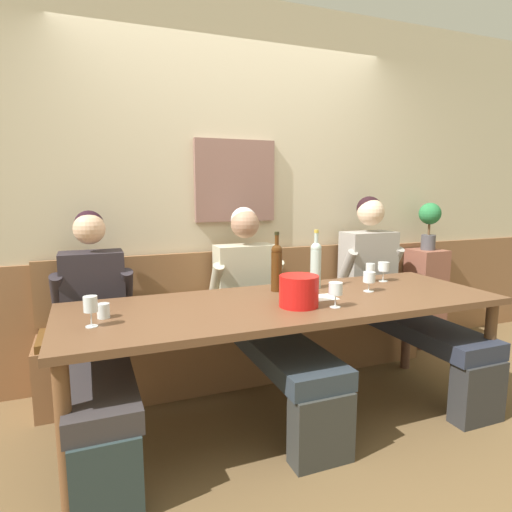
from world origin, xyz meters
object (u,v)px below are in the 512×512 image
object	(u,v)px
wine_glass_mid_right	(370,269)
person_right_seat	(394,289)
ice_bucket	(298,291)
wine_glass_near_bucket	(90,305)
dining_table	(288,312)
wine_bottle_clear_water	(277,266)
wine_glass_right_end	(384,268)
person_left_seat	(96,328)
wine_glass_mid_left	(336,290)
person_center_right_seat	(265,311)
wall_bench	(246,339)
wine_bottle_amber_mid	(316,263)
wine_glass_left_end	(369,278)
potted_plant	(430,220)
water_tumbler_right	(103,311)

from	to	relation	value
wine_glass_mid_right	person_right_seat	bearing A→B (deg)	19.55
ice_bucket	wine_glass_near_bucket	distance (m)	1.08
dining_table	wine_bottle_clear_water	size ratio (longest dim) A/B	6.73
wine_bottle_clear_water	wine_glass_right_end	world-z (taller)	wine_bottle_clear_water
person_right_seat	ice_bucket	distance (m)	1.20
ice_bucket	wine_bottle_clear_water	world-z (taller)	wine_bottle_clear_water
person_left_seat	wine_glass_right_end	size ratio (longest dim) A/B	9.56
wine_bottle_clear_water	wine_glass_mid_left	size ratio (longest dim) A/B	2.71
person_left_seat	person_center_right_seat	world-z (taller)	person_center_right_seat
wall_bench	wine_glass_mid_left	world-z (taller)	wall_bench
ice_bucket	wine_glass_right_end	world-z (taller)	ice_bucket
wall_bench	wine_glass_right_end	bearing A→B (deg)	-28.97
wall_bench	wine_bottle_amber_mid	bearing A→B (deg)	-57.51
person_center_right_seat	wine_bottle_clear_water	distance (m)	0.33
person_left_seat	wine_glass_near_bucket	bearing A→B (deg)	-92.91
wine_glass_left_end	potted_plant	size ratio (longest dim) A/B	0.31
wine_glass_left_end	wine_glass_near_bucket	world-z (taller)	wine_glass_near_bucket
wall_bench	potted_plant	distance (m)	1.94
wine_glass_mid_right	wine_glass_left_end	size ratio (longest dim) A/B	1.03
wine_bottle_clear_water	wine_glass_near_bucket	size ratio (longest dim) A/B	2.56
wine_glass_mid_right	potted_plant	size ratio (longest dim) A/B	0.32
wall_bench	wine_glass_left_end	bearing A→B (deg)	-50.26
wine_glass_right_end	wine_glass_left_end	bearing A→B (deg)	-142.12
dining_table	wine_glass_mid_right	distance (m)	0.82
wine_bottle_clear_water	potted_plant	bearing A→B (deg)	16.40
wine_bottle_amber_mid	person_left_seat	bearing A→B (deg)	175.47
wine_glass_right_end	wine_glass_mid_right	bearing A→B (deg)	168.26
person_right_seat	wine_bottle_clear_water	bearing A→B (deg)	-173.50
dining_table	water_tumbler_right	size ratio (longest dim) A/B	34.17
dining_table	ice_bucket	size ratio (longest dim) A/B	11.66
person_right_seat	wine_glass_near_bucket	bearing A→B (deg)	-168.03
wine_glass_right_end	wine_glass_mid_left	size ratio (longest dim) A/B	0.98
person_right_seat	wine_glass_left_end	distance (m)	0.63
person_left_seat	person_center_right_seat	xyz separation A→B (m)	(1.05, -0.02, -0.01)
person_center_right_seat	water_tumbler_right	bearing A→B (deg)	-164.47
person_right_seat	water_tumbler_right	distance (m)	2.13
wine_glass_mid_left	potted_plant	world-z (taller)	potted_plant
wine_glass_mid_right	potted_plant	bearing A→B (deg)	26.77
wine_glass_right_end	water_tumbler_right	size ratio (longest dim) A/B	1.83
person_center_right_seat	wine_bottle_amber_mid	size ratio (longest dim) A/B	3.40
person_right_seat	wine_glass_left_end	bearing A→B (deg)	-144.55
person_right_seat	water_tumbler_right	bearing A→B (deg)	-171.11
wine_glass_near_bucket	wine_glass_right_end	bearing A→B (deg)	9.58
wine_glass_left_end	ice_bucket	bearing A→B (deg)	-165.66
wine_bottle_clear_water	wine_glass_mid_right	bearing A→B (deg)	0.78
wall_bench	wine_glass_right_end	size ratio (longest dim) A/B	20.82
wine_glass_mid_left	water_tumbler_right	size ratio (longest dim) A/B	1.87
wine_glass_mid_left	wine_glass_left_end	bearing A→B (deg)	31.23
wine_glass_near_bucket	person_left_seat	bearing A→B (deg)	87.09
ice_bucket	wine_glass_near_bucket	world-z (taller)	ice_bucket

